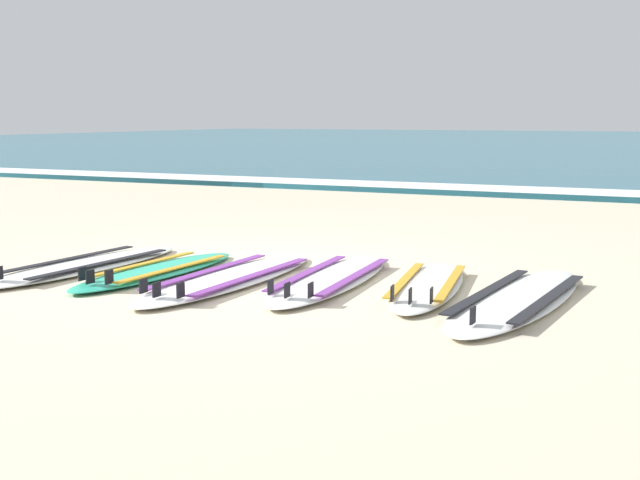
% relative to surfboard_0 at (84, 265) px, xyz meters
% --- Properties ---
extents(ground_plane, '(80.00, 80.00, 0.00)m').
position_rel_surfboard_0_xyz_m(ground_plane, '(1.44, 0.46, -0.04)').
color(ground_plane, beige).
extents(sea, '(80.00, 60.00, 0.10)m').
position_rel_surfboard_0_xyz_m(sea, '(1.44, 38.11, 0.01)').
color(sea, '#23667A').
rests_on(sea, ground).
extents(wave_foam_strip, '(80.00, 1.25, 0.11)m').
position_rel_surfboard_0_xyz_m(wave_foam_strip, '(1.44, 8.73, 0.02)').
color(wave_foam_strip, white).
rests_on(wave_foam_strip, ground).
extents(surfboard_0, '(0.79, 2.44, 0.18)m').
position_rel_surfboard_0_xyz_m(surfboard_0, '(0.00, 0.00, 0.00)').
color(surfboard_0, white).
rests_on(surfboard_0, ground).
extents(surfboard_1, '(0.66, 2.11, 0.18)m').
position_rel_surfboard_0_xyz_m(surfboard_1, '(0.76, 0.07, 0.00)').
color(surfboard_1, '#2DB793').
rests_on(surfboard_1, ground).
extents(surfboard_2, '(0.73, 2.53, 0.18)m').
position_rel_surfboard_0_xyz_m(surfboard_2, '(1.51, 0.06, 0.00)').
color(surfboard_2, white).
rests_on(surfboard_2, ground).
extents(surfboard_3, '(0.71, 2.38, 0.18)m').
position_rel_surfboard_0_xyz_m(surfboard_3, '(2.29, 0.39, 0.00)').
color(surfboard_3, white).
rests_on(surfboard_3, ground).
extents(surfboard_4, '(0.80, 2.11, 0.18)m').
position_rel_surfboard_0_xyz_m(surfboard_4, '(3.11, 0.46, 0.00)').
color(surfboard_4, silver).
rests_on(surfboard_4, ground).
extents(surfboard_5, '(0.89, 2.61, 0.18)m').
position_rel_surfboard_0_xyz_m(surfboard_5, '(3.87, 0.28, -0.00)').
color(surfboard_5, white).
rests_on(surfboard_5, ground).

